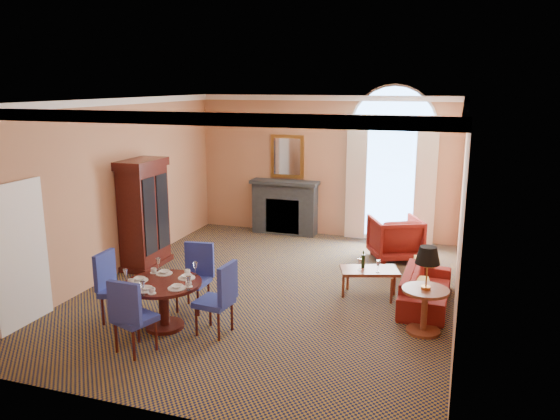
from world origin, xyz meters
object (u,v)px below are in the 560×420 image
(dining_table, at_px, (163,293))
(coffee_table, at_px, (369,271))
(armchair, at_px, (395,238))
(sofa, at_px, (426,288))
(armoire, at_px, (144,216))
(side_table, at_px, (426,281))

(dining_table, relative_size, coffee_table, 1.06)
(armchair, distance_m, coffee_table, 2.14)
(sofa, relative_size, armchair, 1.89)
(coffee_table, bearing_deg, armchair, 67.04)
(armoire, bearing_deg, armchair, 23.28)
(sofa, height_order, armchair, armchair)
(dining_table, bearing_deg, armoire, 126.96)
(dining_table, bearing_deg, armchair, 57.09)
(armchair, bearing_deg, sofa, 83.47)
(coffee_table, bearing_deg, side_table, -67.19)
(armchair, bearing_deg, dining_table, 31.47)
(sofa, bearing_deg, coffee_table, 88.95)
(sofa, distance_m, side_table, 1.18)
(armoire, height_order, armchair, armoire)
(dining_table, distance_m, sofa, 4.11)
(dining_table, xyz_separation_m, side_table, (3.57, 1.03, 0.24))
(sofa, bearing_deg, dining_table, 121.97)
(sofa, relative_size, coffee_table, 1.71)
(side_table, bearing_deg, coffee_table, 131.32)
(armoire, height_order, side_table, armoire)
(coffee_table, height_order, side_table, side_table)
(armoire, distance_m, armchair, 4.95)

